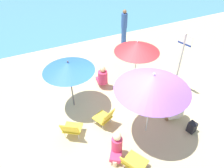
{
  "coord_description": "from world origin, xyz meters",
  "views": [
    {
      "loc": [
        -2.65,
        -4.08,
        5.09
      ],
      "look_at": [
        -0.25,
        0.94,
        0.7
      ],
      "focal_mm": 33.94,
      "sensor_mm": 36.0,
      "label": 1
    }
  ],
  "objects_px": {
    "umbrella_purple": "(153,82)",
    "person_b": "(124,27)",
    "person_a": "(102,77)",
    "warning_sign": "(181,56)",
    "beach_chair_a": "(71,129)",
    "person_d": "(178,108)",
    "beach_chair_c": "(133,163)",
    "person_c": "(117,146)",
    "beach_chair_b": "(105,117)",
    "umbrella_blue": "(68,67)",
    "beach_bag": "(192,127)",
    "umbrella_red": "(137,47)"
  },
  "relations": [
    {
      "from": "warning_sign",
      "to": "person_b",
      "type": "bearing_deg",
      "value": 73.38
    },
    {
      "from": "umbrella_red",
      "to": "warning_sign",
      "type": "bearing_deg",
      "value": -25.4
    },
    {
      "from": "beach_chair_a",
      "to": "warning_sign",
      "type": "bearing_deg",
      "value": -50.28
    },
    {
      "from": "beach_chair_c",
      "to": "person_b",
      "type": "xyz_separation_m",
      "value": [
        3.05,
        6.23,
        0.58
      ]
    },
    {
      "from": "umbrella_red",
      "to": "beach_chair_a",
      "type": "height_order",
      "value": "umbrella_red"
    },
    {
      "from": "umbrella_purple",
      "to": "person_b",
      "type": "height_order",
      "value": "umbrella_purple"
    },
    {
      "from": "umbrella_red",
      "to": "beach_chair_a",
      "type": "bearing_deg",
      "value": -157.79
    },
    {
      "from": "person_a",
      "to": "warning_sign",
      "type": "height_order",
      "value": "warning_sign"
    },
    {
      "from": "beach_chair_b",
      "to": "beach_chair_c",
      "type": "relative_size",
      "value": 0.93
    },
    {
      "from": "umbrella_purple",
      "to": "person_b",
      "type": "bearing_deg",
      "value": 68.83
    },
    {
      "from": "beach_chair_c",
      "to": "person_d",
      "type": "distance_m",
      "value": 2.33
    },
    {
      "from": "person_a",
      "to": "person_d",
      "type": "height_order",
      "value": "person_d"
    },
    {
      "from": "beach_chair_c",
      "to": "person_c",
      "type": "xyz_separation_m",
      "value": [
        -0.19,
        0.54,
        0.13
      ]
    },
    {
      "from": "umbrella_blue",
      "to": "beach_chair_c",
      "type": "distance_m",
      "value": 3.28
    },
    {
      "from": "beach_chair_a",
      "to": "person_c",
      "type": "relative_size",
      "value": 0.82
    },
    {
      "from": "umbrella_red",
      "to": "person_a",
      "type": "bearing_deg",
      "value": 146.32
    },
    {
      "from": "umbrella_purple",
      "to": "person_c",
      "type": "distance_m",
      "value": 1.9
    },
    {
      "from": "umbrella_purple",
      "to": "person_a",
      "type": "bearing_deg",
      "value": 97.54
    },
    {
      "from": "umbrella_red",
      "to": "person_a",
      "type": "xyz_separation_m",
      "value": [
        -0.98,
        0.65,
        -1.34
      ]
    },
    {
      "from": "umbrella_purple",
      "to": "beach_chair_b",
      "type": "height_order",
      "value": "umbrella_purple"
    },
    {
      "from": "warning_sign",
      "to": "person_c",
      "type": "bearing_deg",
      "value": -169.59
    },
    {
      "from": "beach_chair_c",
      "to": "person_a",
      "type": "height_order",
      "value": "person_a"
    },
    {
      "from": "umbrella_purple",
      "to": "person_c",
      "type": "relative_size",
      "value": 2.44
    },
    {
      "from": "person_c",
      "to": "person_d",
      "type": "bearing_deg",
      "value": 134.54
    },
    {
      "from": "beach_chair_b",
      "to": "person_d",
      "type": "xyz_separation_m",
      "value": [
        2.15,
        -0.73,
        0.13
      ]
    },
    {
      "from": "umbrella_red",
      "to": "umbrella_purple",
      "type": "xyz_separation_m",
      "value": [
        -0.65,
        -1.85,
        0.06
      ]
    },
    {
      "from": "umbrella_purple",
      "to": "beach_chair_a",
      "type": "bearing_deg",
      "value": 160.35
    },
    {
      "from": "umbrella_red",
      "to": "beach_chair_c",
      "type": "xyz_separation_m",
      "value": [
        -1.65,
        -2.78,
        -1.51
      ]
    },
    {
      "from": "person_a",
      "to": "beach_bag",
      "type": "distance_m",
      "value": 3.49
    },
    {
      "from": "umbrella_blue",
      "to": "beach_bag",
      "type": "height_order",
      "value": "umbrella_blue"
    },
    {
      "from": "beach_chair_c",
      "to": "person_b",
      "type": "height_order",
      "value": "person_b"
    },
    {
      "from": "beach_chair_a",
      "to": "beach_chair_c",
      "type": "distance_m",
      "value": 1.99
    },
    {
      "from": "warning_sign",
      "to": "beach_bag",
      "type": "relative_size",
      "value": 6.56
    },
    {
      "from": "umbrella_purple",
      "to": "beach_chair_b",
      "type": "relative_size",
      "value": 3.07
    },
    {
      "from": "beach_chair_b",
      "to": "warning_sign",
      "type": "xyz_separation_m",
      "value": [
        3.03,
        0.46,
        1.11
      ]
    },
    {
      "from": "beach_bag",
      "to": "person_d",
      "type": "bearing_deg",
      "value": 98.29
    },
    {
      "from": "umbrella_blue",
      "to": "person_a",
      "type": "height_order",
      "value": "umbrella_blue"
    },
    {
      "from": "umbrella_purple",
      "to": "beach_chair_a",
      "type": "relative_size",
      "value": 2.98
    },
    {
      "from": "beach_chair_a",
      "to": "person_b",
      "type": "bearing_deg",
      "value": -8.86
    },
    {
      "from": "umbrella_purple",
      "to": "beach_chair_a",
      "type": "distance_m",
      "value": 2.66
    },
    {
      "from": "person_c",
      "to": "beach_bag",
      "type": "xyz_separation_m",
      "value": [
        2.41,
        -0.21,
        -0.25
      ]
    },
    {
      "from": "umbrella_red",
      "to": "person_d",
      "type": "bearing_deg",
      "value": -75.37
    },
    {
      "from": "umbrella_purple",
      "to": "beach_chair_c",
      "type": "distance_m",
      "value": 2.08
    },
    {
      "from": "umbrella_purple",
      "to": "beach_chair_a",
      "type": "xyz_separation_m",
      "value": [
        -2.07,
        0.74,
        -1.51
      ]
    },
    {
      "from": "umbrella_red",
      "to": "beach_chair_c",
      "type": "relative_size",
      "value": 2.71
    },
    {
      "from": "person_d",
      "to": "beach_bag",
      "type": "distance_m",
      "value": 0.69
    },
    {
      "from": "umbrella_purple",
      "to": "umbrella_blue",
      "type": "xyz_separation_m",
      "value": [
        -1.62,
        2.02,
        -0.28
      ]
    },
    {
      "from": "umbrella_purple",
      "to": "beach_chair_a",
      "type": "height_order",
      "value": "umbrella_purple"
    },
    {
      "from": "umbrella_red",
      "to": "warning_sign",
      "type": "distance_m",
      "value": 1.55
    },
    {
      "from": "beach_chair_b",
      "to": "person_b",
      "type": "xyz_separation_m",
      "value": [
        3.07,
        4.56,
        0.54
      ]
    }
  ]
}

